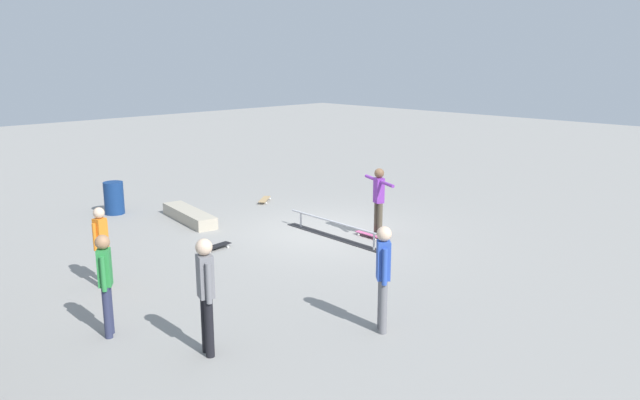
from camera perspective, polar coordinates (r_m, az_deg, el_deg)
ground_plane at (r=15.02m, az=0.51°, el=-3.01°), size 60.00×60.00×0.00m
grind_rail at (r=14.53m, az=1.40°, el=-2.85°), size 3.29×0.42×0.41m
skate_ledge at (r=16.36m, az=-11.97°, el=-1.41°), size 2.36×0.91×0.30m
skater_main at (r=14.48m, az=5.43°, el=0.23°), size 1.26×0.58×1.65m
skateboard_main at (r=14.64m, az=4.64°, el=-3.18°), size 0.81×0.29×0.09m
bystander_green_shirt at (r=9.89m, az=-19.17°, el=-6.95°), size 0.34×0.27×1.60m
bystander_orange_shirt at (r=12.04m, az=-19.53°, el=-3.68°), size 0.22×0.34×1.51m
bystander_grey_shirt at (r=8.91m, az=-10.48°, el=-8.17°), size 0.39×0.26×1.73m
bystander_blue_shirt at (r=9.54m, az=5.84°, el=-6.70°), size 0.33×0.31×1.69m
loose_skateboard_black at (r=13.88m, az=-9.64°, el=-4.25°), size 0.32×0.82×0.09m
loose_skateboard_natural at (r=18.20m, az=-5.14°, el=0.06°), size 0.65×0.75×0.09m
trash_bin at (r=17.59m, az=-18.47°, el=0.18°), size 0.52×0.52×0.88m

